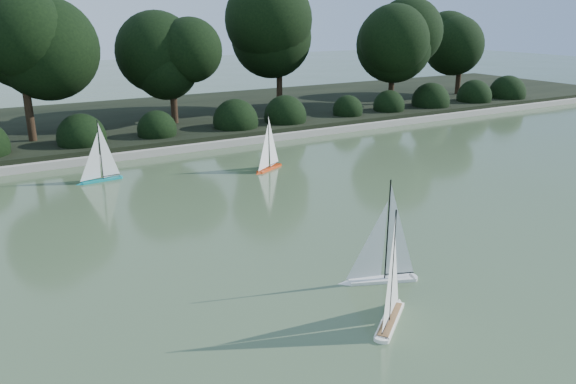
{
  "coord_description": "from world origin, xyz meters",
  "views": [
    {
      "loc": [
        -4.49,
        -4.68,
        3.46
      ],
      "look_at": [
        -0.14,
        2.74,
        0.7
      ],
      "focal_mm": 35.0,
      "sensor_mm": 36.0,
      "label": 1
    }
  ],
  "objects_px": {
    "sailboat_orange": "(267,161)",
    "sailboat_teal": "(97,172)",
    "sailboat_white_a": "(376,265)",
    "sailboat_white_b": "(392,301)"
  },
  "relations": [
    {
      "from": "sailboat_orange",
      "to": "sailboat_teal",
      "type": "height_order",
      "value": "sailboat_teal"
    },
    {
      "from": "sailboat_white_a",
      "to": "sailboat_white_b",
      "type": "relative_size",
      "value": 1.02
    },
    {
      "from": "sailboat_white_a",
      "to": "sailboat_white_b",
      "type": "height_order",
      "value": "sailboat_white_a"
    },
    {
      "from": "sailboat_white_a",
      "to": "sailboat_teal",
      "type": "distance_m",
      "value": 7.04
    },
    {
      "from": "sailboat_white_a",
      "to": "sailboat_teal",
      "type": "relative_size",
      "value": 1.09
    },
    {
      "from": "sailboat_teal",
      "to": "sailboat_white_b",
      "type": "bearing_deg",
      "value": -77.2
    },
    {
      "from": "sailboat_white_b",
      "to": "sailboat_orange",
      "type": "height_order",
      "value": "sailboat_white_b"
    },
    {
      "from": "sailboat_white_b",
      "to": "sailboat_teal",
      "type": "relative_size",
      "value": 1.07
    },
    {
      "from": "sailboat_white_a",
      "to": "sailboat_orange",
      "type": "distance_m",
      "value": 5.84
    },
    {
      "from": "sailboat_white_b",
      "to": "sailboat_teal",
      "type": "bearing_deg",
      "value": 102.8
    }
  ]
}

